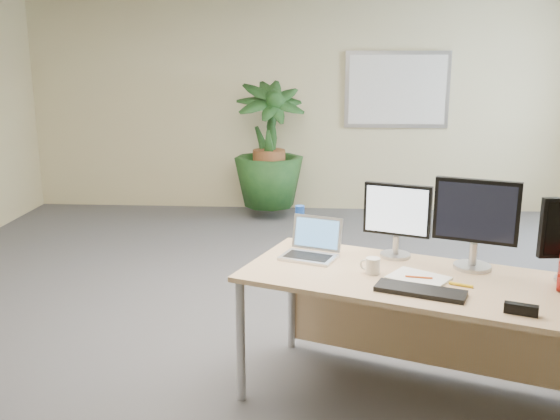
# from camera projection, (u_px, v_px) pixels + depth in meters

# --- Properties ---
(floor) EXTENTS (8.00, 8.00, 0.00)m
(floor) POSITION_uv_depth(u_px,v_px,m) (281.00, 343.00, 4.40)
(floor) COLOR #45454A
(floor) RESTS_ON ground
(back_wall) EXTENTS (7.00, 0.04, 2.70)m
(back_wall) POSITION_uv_depth(u_px,v_px,m) (301.00, 105.00, 7.95)
(back_wall) COLOR #CBBB8F
(back_wall) RESTS_ON floor
(whiteboard) EXTENTS (1.30, 0.04, 0.95)m
(whiteboard) POSITION_uv_depth(u_px,v_px,m) (397.00, 90.00, 7.79)
(whiteboard) COLOR #ACACB1
(whiteboard) RESTS_ON back_wall
(desk) EXTENTS (2.18, 1.50, 0.77)m
(desk) POSITION_uv_depth(u_px,v_px,m) (426.00, 299.00, 3.59)
(desk) COLOR #D7AE7F
(desk) RESTS_ON floor
(floor_plant) EXTENTS (1.07, 1.07, 1.50)m
(floor_plant) POSITION_uv_depth(u_px,v_px,m) (269.00, 158.00, 7.62)
(floor_plant) COLOR #153B18
(floor_plant) RESTS_ON floor
(monitor_left) EXTENTS (0.40, 0.19, 0.45)m
(monitor_left) POSITION_uv_depth(u_px,v_px,m) (397.00, 215.00, 3.77)
(monitor_left) COLOR #B0B0B4
(monitor_left) RESTS_ON desk
(monitor_right) EXTENTS (0.46, 0.21, 0.53)m
(monitor_right) POSITION_uv_depth(u_px,v_px,m) (476.00, 218.00, 3.55)
(monitor_right) COLOR #B0B0B4
(monitor_right) RESTS_ON desk
(laptop) EXTENTS (0.40, 0.38, 0.23)m
(laptop) POSITION_uv_depth(u_px,v_px,m) (312.00, 247.00, 3.83)
(laptop) COLOR silver
(laptop) RESTS_ON desk
(keyboard) EXTENTS (0.49, 0.31, 0.03)m
(keyboard) POSITION_uv_depth(u_px,v_px,m) (420.00, 291.00, 3.24)
(keyboard) COLOR black
(keyboard) RESTS_ON desk
(coffee_mug) EXTENTS (0.12, 0.08, 0.09)m
(coffee_mug) POSITION_uv_depth(u_px,v_px,m) (372.00, 266.00, 3.52)
(coffee_mug) COLOR white
(coffee_mug) RESTS_ON desk
(spiral_notebook) EXTENTS (0.38, 0.36, 0.01)m
(spiral_notebook) POSITION_uv_depth(u_px,v_px,m) (418.00, 278.00, 3.44)
(spiral_notebook) COLOR white
(spiral_notebook) RESTS_ON desk
(orange_pen) EXTENTS (0.15, 0.03, 0.01)m
(orange_pen) POSITION_uv_depth(u_px,v_px,m) (419.00, 277.00, 3.43)
(orange_pen) COLOR #EE581A
(orange_pen) RESTS_ON spiral_notebook
(yellow_highlighter) EXTENTS (0.12, 0.07, 0.02)m
(yellow_highlighter) POSITION_uv_depth(u_px,v_px,m) (461.00, 285.00, 3.34)
(yellow_highlighter) COLOR yellow
(yellow_highlighter) RESTS_ON desk
(water_bottle) EXTENTS (0.07, 0.07, 0.26)m
(water_bottle) POSITION_uv_depth(u_px,v_px,m) (300.00, 226.00, 4.05)
(water_bottle) COLOR silver
(water_bottle) RESTS_ON desk
(stapler) EXTENTS (0.16, 0.09, 0.05)m
(stapler) POSITION_uv_depth(u_px,v_px,m) (521.00, 309.00, 2.97)
(stapler) COLOR black
(stapler) RESTS_ON desk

